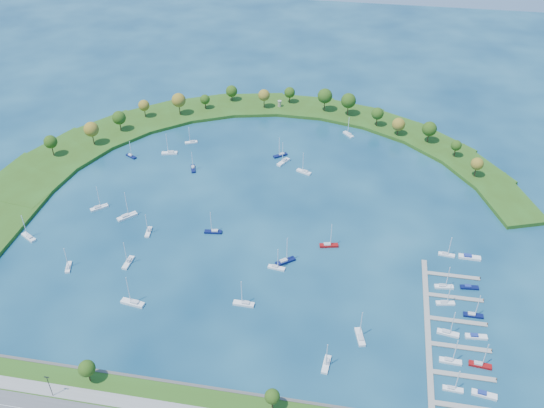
% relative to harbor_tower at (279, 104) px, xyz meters
% --- Properties ---
extents(ground, '(700.00, 700.00, 0.00)m').
position_rel_harbor_tower_xyz_m(ground, '(9.49, -114.07, -4.12)').
color(ground, '#082A47').
rests_on(ground, ground).
extents(breakwater, '(286.74, 247.64, 2.00)m').
position_rel_harbor_tower_xyz_m(breakwater, '(-36.84, -65.36, -3.14)').
color(breakwater, '#2E4D14').
rests_on(breakwater, ground).
extents(breakwater_trees, '(237.49, 96.28, 15.11)m').
position_rel_harbor_tower_xyz_m(breakwater_trees, '(-2.12, -25.35, 6.61)').
color(breakwater_trees, '#382314').
rests_on(breakwater_trees, breakwater).
extents(harbor_tower, '(2.60, 2.60, 4.14)m').
position_rel_harbor_tower_xyz_m(harbor_tower, '(0.00, 0.00, 0.00)').
color(harbor_tower, gray).
rests_on(harbor_tower, breakwater).
extents(dock_system, '(24.28, 82.00, 1.60)m').
position_rel_harbor_tower_xyz_m(dock_system, '(94.78, -175.07, -3.77)').
color(dock_system, gray).
rests_on(dock_system, ground).
extents(moored_boat_0, '(8.83, 7.72, 13.53)m').
position_rel_harbor_tower_xyz_m(moored_boat_0, '(26.96, -145.87, -3.17)').
color(moored_boat_0, '#0A103F').
rests_on(moored_boat_0, ground).
extents(moored_boat_1, '(10.12, 4.12, 14.45)m').
position_rel_harbor_tower_xyz_m(moored_boat_1, '(-30.06, -181.75, -3.14)').
color(moored_boat_1, white).
rests_on(moored_boat_1, ground).
extents(moored_boat_2, '(4.81, 9.30, 13.17)m').
position_rel_harbor_tower_xyz_m(moored_boat_2, '(61.86, -183.61, -3.18)').
color(moored_boat_2, white).
rests_on(moored_boat_2, ground).
extents(moored_boat_3, '(4.62, 7.99, 11.33)m').
position_rel_harbor_tower_xyz_m(moored_boat_3, '(-34.71, -79.47, -3.24)').
color(moored_boat_3, '#0A103F').
rests_on(moored_boat_3, ground).
extents(moored_boat_4, '(4.12, 7.49, 10.61)m').
position_rel_harbor_tower_xyz_m(moored_boat_4, '(-65.73, -166.13, -3.26)').
color(moored_boat_4, white).
rests_on(moored_boat_4, ground).
extents(moored_boat_5, '(7.21, 5.20, 10.48)m').
position_rel_harbor_tower_xyz_m(moored_boat_5, '(-73.00, -73.00, -3.26)').
color(moored_boat_5, '#0A103F').
rests_on(moored_boat_5, ground).
extents(moored_boat_6, '(8.90, 4.19, 12.62)m').
position_rel_harbor_tower_xyz_m(moored_boat_6, '(44.81, -131.52, -3.20)').
color(moored_boat_6, maroon).
rests_on(moored_boat_6, ground).
extents(moored_boat_7, '(8.17, 7.74, 12.94)m').
position_rel_harbor_tower_xyz_m(moored_boat_7, '(-70.47, -122.66, -3.19)').
color(moored_boat_7, white).
rests_on(moored_boat_7, ground).
extents(moored_boat_8, '(6.51, 9.21, 13.34)m').
position_rel_harbor_tower_xyz_m(moored_boat_8, '(12.99, -64.06, -3.18)').
color(moored_boat_8, white).
rests_on(moored_boat_8, ground).
extents(moored_boat_9, '(2.87, 8.66, 12.55)m').
position_rel_harbor_tower_xyz_m(moored_boat_9, '(-41.06, -158.68, -3.20)').
color(moored_boat_9, white).
rests_on(moored_boat_9, ground).
extents(moored_boat_10, '(8.87, 6.56, 12.97)m').
position_rel_harbor_tower_xyz_m(moored_boat_10, '(-93.18, -150.17, -3.19)').
color(moored_boat_10, white).
rests_on(moored_boat_10, ground).
extents(moored_boat_11, '(8.82, 9.13, 14.58)m').
position_rel_harbor_tower_xyz_m(moored_boat_11, '(-54.06, -127.19, -3.14)').
color(moored_boat_11, white).
rests_on(moored_boat_11, ground).
extents(moored_boat_12, '(7.43, 4.80, 10.63)m').
position_rel_harbor_tower_xyz_m(moored_boat_12, '(-43.95, -51.84, -3.26)').
color(moored_boat_12, white).
rests_on(moored_boat_12, ground).
extents(moored_boat_13, '(8.45, 3.27, 12.10)m').
position_rel_harbor_tower_xyz_m(moored_boat_13, '(-9.67, -131.14, -3.22)').
color(moored_boat_13, '#0A103F').
rests_on(moored_boat_13, ground).
extents(moored_boat_14, '(9.20, 4.55, 13.02)m').
position_rel_harbor_tower_xyz_m(moored_boat_14, '(-52.55, -65.94, -3.19)').
color(moored_boat_14, white).
rests_on(moored_boat_14, ground).
extents(moored_boat_15, '(8.00, 6.91, 12.21)m').
position_rel_harbor_tower_xyz_m(moored_boat_15, '(10.13, -57.36, -3.21)').
color(moored_boat_15, '#0A103F').
rests_on(moored_boat_15, ground).
extents(moored_boat_16, '(8.58, 5.45, 12.26)m').
position_rel_harbor_tower_xyz_m(moored_boat_16, '(25.56, -72.15, -3.21)').
color(moored_boat_16, white).
rests_on(moored_boat_16, ground).
extents(moored_boat_17, '(7.02, 7.55, 11.86)m').
position_rel_harbor_tower_xyz_m(moored_boat_17, '(46.49, -26.43, -3.22)').
color(moored_boat_17, white).
rests_on(moored_boat_17, ground).
extents(moored_boat_18, '(3.16, 7.85, 11.21)m').
position_rel_harbor_tower_xyz_m(moored_boat_18, '(-39.71, -136.57, -3.24)').
color(moored_boat_18, white).
rests_on(moored_boat_18, ground).
extents(moored_boat_19, '(7.78, 3.09, 11.12)m').
position_rel_harbor_tower_xyz_m(moored_boat_19, '(23.79, -150.56, -3.24)').
color(moored_boat_19, white).
rests_on(moored_boat_19, ground).
extents(moored_boat_20, '(8.72, 2.69, 12.72)m').
position_rel_harbor_tower_xyz_m(moored_boat_20, '(14.50, -174.24, -3.20)').
color(moored_boat_20, white).
rests_on(moored_boat_20, ground).
extents(moored_boat_21, '(3.04, 8.40, 12.09)m').
position_rel_harbor_tower_xyz_m(moored_boat_21, '(50.48, -198.57, -3.22)').
color(moored_boat_21, white).
rests_on(moored_boat_21, ground).
extents(docked_boat_0, '(7.22, 2.36, 10.47)m').
position_rel_harbor_tower_xyz_m(docked_boat_0, '(95.03, -201.47, -3.26)').
color(docked_boat_0, white).
rests_on(docked_boat_0, ground).
extents(docked_boat_1, '(8.82, 3.51, 1.75)m').
position_rel_harbor_tower_xyz_m(docked_boat_1, '(105.46, -201.90, -3.48)').
color(docked_boat_1, white).
rests_on(docked_boat_1, ground).
extents(docked_boat_2, '(8.16, 2.60, 11.87)m').
position_rel_harbor_tower_xyz_m(docked_boat_2, '(95.01, -189.23, -3.22)').
color(docked_boat_2, white).
rests_on(docked_boat_2, ground).
extents(docked_boat_3, '(8.30, 2.99, 11.95)m').
position_rel_harbor_tower_xyz_m(docked_boat_3, '(105.51, -189.10, -3.22)').
color(docked_boat_3, maroon).
rests_on(docked_boat_3, ground).
extents(docked_boat_4, '(8.58, 3.59, 12.24)m').
position_rel_harbor_tower_xyz_m(docked_boat_4, '(95.00, -175.69, -3.21)').
color(docked_boat_4, white).
rests_on(docked_boat_4, ground).
extents(docked_boat_5, '(8.43, 2.98, 1.69)m').
position_rel_harbor_tower_xyz_m(docked_boat_5, '(105.47, -175.54, -3.50)').
color(docked_boat_5, white).
rests_on(docked_boat_5, ground).
extents(docked_boat_6, '(7.80, 3.35, 11.10)m').
position_rel_harbor_tower_xyz_m(docked_boat_6, '(95.02, -159.48, -3.24)').
color(docked_boat_6, white).
rests_on(docked_boat_6, ground).
extents(docked_boat_7, '(7.80, 2.21, 11.46)m').
position_rel_harbor_tower_xyz_m(docked_boat_7, '(105.51, -164.38, -3.23)').
color(docked_boat_7, '#0A103F').
rests_on(docked_boat_7, ground).
extents(docked_boat_8, '(8.09, 3.16, 11.58)m').
position_rel_harbor_tower_xyz_m(docked_boat_8, '(95.01, -149.86, -3.23)').
color(docked_boat_8, white).
rests_on(docked_boat_8, ground).
extents(docked_boat_9, '(7.78, 2.79, 1.55)m').
position_rel_harbor_tower_xyz_m(docked_boat_9, '(105.47, -148.34, -3.55)').
color(docked_boat_9, '#0A103F').
rests_on(docked_boat_9, ground).
extents(docked_boat_10, '(7.37, 2.78, 10.58)m').
position_rel_harbor_tower_xyz_m(docked_boat_10, '(97.42, -128.64, -3.26)').
color(docked_boat_10, white).
rests_on(docked_boat_10, ground).
extents(docked_boat_11, '(9.67, 2.89, 1.96)m').
position_rel_harbor_tower_xyz_m(docked_boat_11, '(107.35, -128.82, -3.40)').
color(docked_boat_11, white).
rests_on(docked_boat_11, ground).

